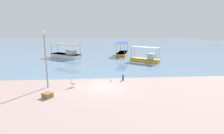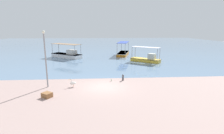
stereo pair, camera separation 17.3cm
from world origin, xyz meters
The scene contains 10 objects.
ground centered at (0.00, 0.00, 0.00)m, with size 120.00×120.00×0.00m, color #A88C84.
harbor_water centered at (0.00, 48.00, 0.00)m, with size 110.00×90.00×0.00m, color #6481A0.
fishing_boat_center centered at (4.69, 21.18, 0.51)m, with size 3.57×6.94×2.78m.
fishing_boat_near_left centered at (-6.80, 18.30, 0.64)m, with size 6.56×5.49×2.70m.
fishing_boat_outer centered at (7.67, 12.84, 0.58)m, with size 4.98×4.29×2.55m.
pelican centered at (-2.98, 0.23, 0.38)m, with size 0.80×0.31×0.80m.
lamp_post centered at (-5.45, 0.36, 3.08)m, with size 0.28×0.28×5.44m.
mooring_bollard centered at (2.20, 2.08, 0.36)m, with size 0.22×0.22×0.68m.
cargo_crate centered at (-4.74, -2.36, 0.20)m, with size 0.76×0.63×0.41m, color #926038.
glass_bottle centered at (0.89, 1.83, 0.11)m, with size 0.07×0.07×0.27m.
Camera 2 is at (-0.25, -16.37, 5.59)m, focal length 28.00 mm.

